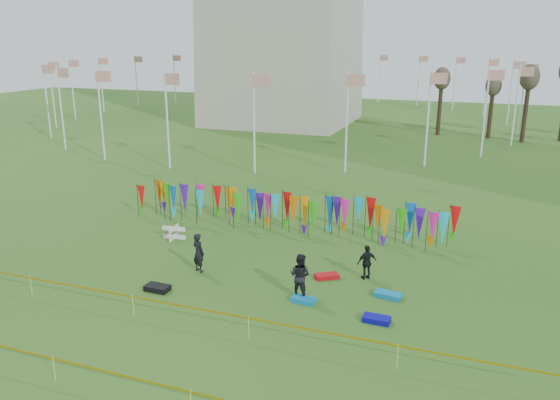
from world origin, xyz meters
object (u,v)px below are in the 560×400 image
(box_kite, at_px, (174,233))
(person_left, at_px, (198,252))
(person_mid, at_px, (300,276))
(kite_bag_red, at_px, (327,276))
(kite_bag_teal, at_px, (388,295))
(kite_bag_turquoise, at_px, (303,300))
(kite_bag_black, at_px, (157,288))
(kite_bag_blue, at_px, (376,319))
(person_right, at_px, (367,262))

(box_kite, height_order, person_left, person_left)
(person_left, xyz_separation_m, person_mid, (5.22, -0.88, 0.03))
(kite_bag_red, bearing_deg, kite_bag_teal, -18.16)
(person_mid, relative_size, kite_bag_teal, 1.73)
(person_left, bearing_deg, kite_bag_turquoise, -169.64)
(kite_bag_black, distance_m, kite_bag_teal, 9.81)
(kite_bag_turquoise, distance_m, kite_bag_black, 6.32)
(person_mid, height_order, kite_bag_blue, person_mid)
(box_kite, distance_m, person_mid, 9.48)
(kite_bag_red, bearing_deg, kite_bag_blue, -48.11)
(person_left, xyz_separation_m, kite_bag_black, (-0.71, -2.44, -0.81))
(box_kite, height_order, kite_bag_blue, box_kite)
(person_left, bearing_deg, person_right, -142.51)
(kite_bag_blue, bearing_deg, box_kite, 156.58)
(box_kite, relative_size, kite_bag_turquoise, 0.75)
(person_mid, height_order, kite_bag_black, person_mid)
(person_mid, xyz_separation_m, kite_bag_red, (0.57, 2.18, -0.86))
(kite_bag_red, bearing_deg, person_mid, -104.63)
(kite_bag_black, bearing_deg, person_mid, 14.73)
(box_kite, xyz_separation_m, person_right, (10.76, -1.42, 0.43))
(kite_bag_blue, xyz_separation_m, kite_bag_teal, (0.07, 2.22, -0.00))
(kite_bag_teal, bearing_deg, person_left, -177.76)
(kite_bag_turquoise, xyz_separation_m, kite_bag_red, (0.28, 2.58, -0.00))
(kite_bag_red, bearing_deg, box_kite, 167.64)
(kite_bag_red, bearing_deg, person_right, 18.45)
(box_kite, xyz_separation_m, person_left, (3.28, -3.28, 0.56))
(kite_bag_black, height_order, kite_bag_teal, kite_bag_black)
(person_right, distance_m, kite_bag_turquoise, 3.78)
(kite_bag_turquoise, relative_size, kite_bag_red, 0.92)
(kite_bag_teal, bearing_deg, kite_bag_black, -163.54)
(box_kite, bearing_deg, person_left, -45.00)
(kite_bag_blue, bearing_deg, person_right, 107.20)
(box_kite, distance_m, person_right, 10.86)
(kite_bag_black, bearing_deg, box_kite, 114.24)
(kite_bag_black, bearing_deg, kite_bag_turquoise, 10.49)
(person_left, relative_size, kite_bag_blue, 1.80)
(kite_bag_black, bearing_deg, kite_bag_teal, 16.46)
(kite_bag_red, bearing_deg, kite_bag_turquoise, -96.09)
(box_kite, relative_size, person_left, 0.40)
(kite_bag_black, bearing_deg, kite_bag_blue, 3.44)
(person_right, distance_m, kite_bag_black, 9.27)
(kite_bag_turquoise, xyz_separation_m, kite_bag_black, (-6.22, -1.15, 0.02))
(kite_bag_teal, bearing_deg, kite_bag_turquoise, -152.96)
(person_right, relative_size, kite_bag_black, 1.53)
(kite_bag_blue, relative_size, kite_bag_black, 0.99)
(person_mid, relative_size, person_right, 1.20)
(person_mid, relative_size, kite_bag_red, 1.79)
(box_kite, distance_m, kite_bag_blue, 12.99)
(kite_bag_teal, bearing_deg, person_right, 128.86)
(person_mid, bearing_deg, kite_bag_teal, -151.70)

